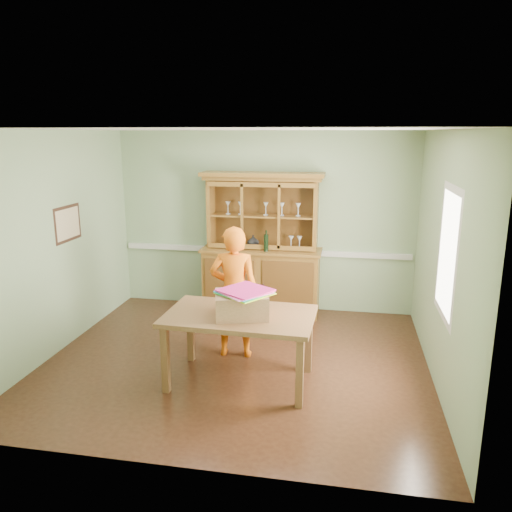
% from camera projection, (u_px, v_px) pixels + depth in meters
% --- Properties ---
extents(floor, '(4.50, 4.50, 0.00)m').
position_uv_depth(floor, '(236.00, 361.00, 5.99)').
color(floor, '#462716').
rests_on(floor, ground).
extents(ceiling, '(4.50, 4.50, 0.00)m').
position_uv_depth(ceiling, '(234.00, 129.00, 5.34)').
color(ceiling, white).
rests_on(ceiling, wall_back).
extents(wall_back, '(4.50, 0.00, 4.50)m').
position_uv_depth(wall_back, '(264.00, 222.00, 7.58)').
color(wall_back, '#8BA77D').
rests_on(wall_back, floor).
extents(wall_left, '(0.00, 4.00, 4.00)m').
position_uv_depth(wall_left, '(55.00, 244.00, 6.06)').
color(wall_left, '#8BA77D').
rests_on(wall_left, floor).
extents(wall_right, '(0.00, 4.00, 4.00)m').
position_uv_depth(wall_right, '(442.00, 261.00, 5.27)').
color(wall_right, '#8BA77D').
rests_on(wall_right, floor).
extents(wall_front, '(4.50, 0.00, 4.50)m').
position_uv_depth(wall_front, '(177.00, 312.00, 3.76)').
color(wall_front, '#8BA77D').
rests_on(wall_front, floor).
extents(chair_rail, '(4.41, 0.05, 0.08)m').
position_uv_depth(chair_rail, '(264.00, 251.00, 7.66)').
color(chair_rail, silver).
rests_on(chair_rail, wall_back).
extents(framed_map, '(0.03, 0.60, 0.46)m').
position_uv_depth(framed_map, '(68.00, 224.00, 6.30)').
color(framed_map, '#361F15').
rests_on(framed_map, wall_left).
extents(window_panel, '(0.03, 0.96, 1.36)m').
position_uv_depth(window_panel, '(447.00, 253.00, 4.96)').
color(window_panel, silver).
rests_on(window_panel, wall_right).
extents(china_hutch, '(1.80, 0.59, 2.11)m').
position_uv_depth(china_hutch, '(262.00, 264.00, 7.49)').
color(china_hutch, brown).
rests_on(china_hutch, floor).
extents(dining_table, '(1.61, 1.00, 0.79)m').
position_uv_depth(dining_table, '(240.00, 322.00, 5.34)').
color(dining_table, brown).
rests_on(dining_table, floor).
extents(cardboard_box, '(0.64, 0.56, 0.25)m').
position_uv_depth(cardboard_box, '(242.00, 305.00, 5.22)').
color(cardboard_box, tan).
rests_on(cardboard_box, dining_table).
extents(kite_stack, '(0.63, 0.63, 0.05)m').
position_uv_depth(kite_stack, '(245.00, 292.00, 5.15)').
color(kite_stack, '#D3FF20').
rests_on(kite_stack, cardboard_box).
extents(person, '(0.62, 0.43, 1.61)m').
position_uv_depth(person, '(234.00, 292.00, 5.99)').
color(person, orange).
rests_on(person, floor).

